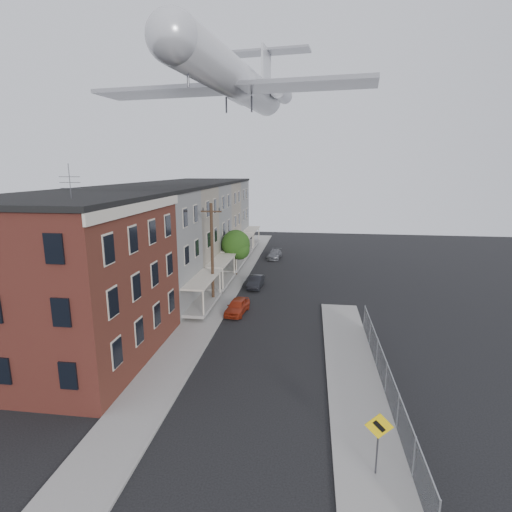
{
  "coord_description": "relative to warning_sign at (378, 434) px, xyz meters",
  "views": [
    {
      "loc": [
        2.75,
        -15.05,
        11.9
      ],
      "look_at": [
        -0.5,
        8.81,
        6.59
      ],
      "focal_mm": 28.0,
      "sensor_mm": 36.0,
      "label": 1
    }
  ],
  "objects": [
    {
      "name": "airplane",
      "position": [
        -9.62,
        23.42,
        17.63
      ],
      "size": [
        24.49,
        27.97,
        8.05
      ],
      "color": "silver",
      "rests_on": "ground"
    },
    {
      "name": "row_house_d",
      "position": [
        -17.56,
        38.53,
        3.25
      ],
      "size": [
        11.98,
        7.0,
        10.3
      ],
      "color": "#71665A",
      "rests_on": "ground"
    },
    {
      "name": "chainlink_fence",
      "position": [
        1.4,
        6.03,
        -0.89
      ],
      "size": [
        0.06,
        18.06,
        1.9
      ],
      "color": "gray",
      "rests_on": "ground"
    },
    {
      "name": "curb_right",
      "position": [
        -1.55,
        7.03,
        -1.81
      ],
      "size": [
        0.15,
        26.0,
        0.14
      ],
      "primitive_type": "cube",
      "color": "gray",
      "rests_on": "ground"
    },
    {
      "name": "row_house_a",
      "position": [
        -17.56,
        17.53,
        3.25
      ],
      "size": [
        11.98,
        7.0,
        10.3
      ],
      "color": "gray",
      "rests_on": "ground"
    },
    {
      "name": "sidewalk_left",
      "position": [
        -11.1,
        25.03,
        -1.82
      ],
      "size": [
        3.0,
        62.0,
        0.12
      ],
      "primitive_type": "cube",
      "color": "gray",
      "rests_on": "ground"
    },
    {
      "name": "curb_left",
      "position": [
        -9.65,
        25.03,
        -1.81
      ],
      "size": [
        0.15,
        62.0,
        0.14
      ],
      "primitive_type": "cube",
      "color": "gray",
      "rests_on": "ground"
    },
    {
      "name": "row_house_c",
      "position": [
        -17.56,
        31.53,
        3.25
      ],
      "size": [
        11.98,
        7.0,
        10.3
      ],
      "color": "gray",
      "rests_on": "ground"
    },
    {
      "name": "car_near",
      "position": [
        -8.67,
        17.07,
        -1.26
      ],
      "size": [
        1.88,
        3.79,
        1.24
      ],
      "primitive_type": "imported",
      "rotation": [
        0.0,
        0.0,
        -0.12
      ],
      "color": "#9D2B14",
      "rests_on": "ground"
    },
    {
      "name": "corner_building",
      "position": [
        -17.6,
        8.03,
        3.28
      ],
      "size": [
        10.31,
        12.3,
        12.15
      ],
      "color": "#3C1413",
      "rests_on": "ground"
    },
    {
      "name": "ground",
      "position": [
        -5.6,
        1.03,
        -1.88
      ],
      "size": [
        120.0,
        120.0,
        0.0
      ],
      "primitive_type": "plane",
      "color": "black",
      "rests_on": "ground"
    },
    {
      "name": "row_house_b",
      "position": [
        -17.56,
        24.53,
        3.25
      ],
      "size": [
        11.98,
        7.0,
        10.3
      ],
      "color": "#71665A",
      "rests_on": "ground"
    },
    {
      "name": "utility_pole",
      "position": [
        -11.2,
        19.03,
        2.79
      ],
      "size": [
        1.8,
        0.26,
        9.0
      ],
      "color": "black",
      "rests_on": "ground"
    },
    {
      "name": "sidewalk_right",
      "position": [
        -0.1,
        7.03,
        -1.82
      ],
      "size": [
        3.0,
        26.0,
        0.12
      ],
      "primitive_type": "cube",
      "color": "gray",
      "rests_on": "ground"
    },
    {
      "name": "row_house_e",
      "position": [
        -17.56,
        45.53,
        3.25
      ],
      "size": [
        11.98,
        7.0,
        10.3
      ],
      "color": "gray",
      "rests_on": "ground"
    },
    {
      "name": "car_far",
      "position": [
        -7.44,
        38.18,
        -1.31
      ],
      "size": [
        1.96,
        4.05,
        1.14
      ],
      "primitive_type": "imported",
      "rotation": [
        0.0,
        0.0,
        -0.1
      ],
      "color": "slate",
      "rests_on": "ground"
    },
    {
      "name": "warning_sign",
      "position": [
        0.0,
        0.0,
        0.0
      ],
      "size": [
        1.1,
        0.11,
        2.8
      ],
      "color": "#515156",
      "rests_on": "ground"
    },
    {
      "name": "car_mid",
      "position": [
        -8.14,
        24.64,
        -1.29
      ],
      "size": [
        1.44,
        3.67,
        1.19
      ],
      "primitive_type": "imported",
      "rotation": [
        0.0,
        0.0,
        -0.05
      ],
      "color": "black",
      "rests_on": "ground"
    },
    {
      "name": "street_tree",
      "position": [
        -10.87,
        28.95,
        1.57
      ],
      "size": [
        3.22,
        3.2,
        5.2
      ],
      "color": "black",
      "rests_on": "ground"
    }
  ]
}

